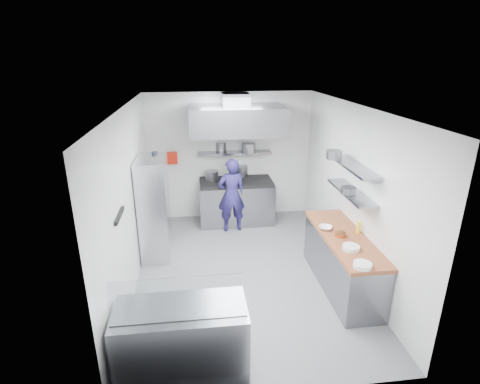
{
  "coord_description": "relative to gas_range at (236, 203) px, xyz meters",
  "views": [
    {
      "loc": [
        -0.76,
        -5.54,
        3.52
      ],
      "look_at": [
        0.0,
        0.6,
        1.25
      ],
      "focal_mm": 28.0,
      "sensor_mm": 36.0,
      "label": 1
    }
  ],
  "objects": [
    {
      "name": "rack_bin_b",
      "position": [
        -1.63,
        -0.63,
        0.85
      ],
      "size": [
        0.15,
        0.19,
        0.17
      ],
      "primitive_type": "cube",
      "color": "yellow",
      "rests_on": "wire_rack"
    },
    {
      "name": "prep_counter_base",
      "position": [
        1.38,
        -2.7,
        -0.03
      ],
      "size": [
        0.62,
        2.0,
        0.84
      ],
      "primitive_type": "cube",
      "color": "gray",
      "rests_on": "floor"
    },
    {
      "name": "wire_rack",
      "position": [
        -1.63,
        -1.27,
        0.48
      ],
      "size": [
        0.5,
        0.9,
        1.85
      ],
      "primitive_type": "cube",
      "color": "silver",
      "rests_on": "floor"
    },
    {
      "name": "gas_range",
      "position": [
        0.0,
        0.0,
        0.0
      ],
      "size": [
        1.6,
        0.8,
        0.9
      ],
      "primitive_type": "cube",
      "color": "gray",
      "rests_on": "floor"
    },
    {
      "name": "copper_pan",
      "position": [
        1.31,
        -2.7,
        0.48
      ],
      "size": [
        0.17,
        0.17,
        0.06
      ],
      "primitive_type": "cylinder",
      "color": "#B36A32",
      "rests_on": "prep_counter_top"
    },
    {
      "name": "squeeze_bottle",
      "position": [
        1.63,
        -2.62,
        0.54
      ],
      "size": [
        0.06,
        0.06,
        0.18
      ],
      "primitive_type": "cylinder",
      "color": "yellow",
      "rests_on": "prep_counter_top"
    },
    {
      "name": "ceiling",
      "position": [
        -0.1,
        -2.1,
        2.35
      ],
      "size": [
        5.0,
        5.0,
        0.0
      ],
      "primitive_type": "plane",
      "rotation": [
        3.14,
        0.0,
        0.0
      ],
      "color": "silver",
      "rests_on": "wall_back"
    },
    {
      "name": "knife_strip",
      "position": [
        -1.88,
        -3.0,
        1.1
      ],
      "size": [
        0.04,
        0.55,
        0.05
      ],
      "primitive_type": "cube",
      "color": "black",
      "rests_on": "wall_left"
    },
    {
      "name": "mixing_bowl",
      "position": [
        1.16,
        -2.44,
        0.48
      ],
      "size": [
        0.27,
        0.27,
        0.05
      ],
      "primitive_type": "imported",
      "rotation": [
        0.0,
        0.0,
        -0.4
      ],
      "color": "white",
      "rests_on": "prep_counter_top"
    },
    {
      "name": "wall_shelf_upper",
      "position": [
        1.54,
        -2.4,
        1.47
      ],
      "size": [
        0.3,
        1.3,
        0.04
      ],
      "primitive_type": "cube",
      "color": "gray",
      "rests_on": "wall_right"
    },
    {
      "name": "stock_pot_mid",
      "position": [
        0.15,
        0.31,
        0.63
      ],
      "size": [
        0.3,
        0.3,
        0.24
      ],
      "primitive_type": "cylinder",
      "color": "slate",
      "rests_on": "cooktop"
    },
    {
      "name": "plate_stack_b",
      "position": [
        1.3,
        -3.12,
        0.48
      ],
      "size": [
        0.24,
        0.24,
        0.06
      ],
      "primitive_type": "cylinder",
      "color": "white",
      "rests_on": "prep_counter_top"
    },
    {
      "name": "extractor_hood",
      "position": [
        0.0,
        -0.18,
        1.85
      ],
      "size": [
        1.9,
        1.15,
        0.55
      ],
      "primitive_type": "cube",
      "color": "gray",
      "rests_on": "wall_back"
    },
    {
      "name": "hood_duct",
      "position": [
        0.0,
        0.05,
        2.23
      ],
      "size": [
        0.55,
        0.55,
        0.24
      ],
      "primitive_type": "cube",
      "color": "slate",
      "rests_on": "extractor_hood"
    },
    {
      "name": "display_glass",
      "position": [
        -1.1,
        -4.22,
        0.62
      ],
      "size": [
        1.47,
        0.19,
        0.42
      ],
      "primitive_type": "cube",
      "rotation": [
        -0.38,
        0.0,
        0.0
      ],
      "color": "silver",
      "rests_on": "display_case"
    },
    {
      "name": "rack_jar",
      "position": [
        -1.58,
        -0.97,
        1.35
      ],
      "size": [
        0.1,
        0.1,
        0.18
      ],
      "primitive_type": "cylinder",
      "color": "black",
      "rests_on": "wire_rack"
    },
    {
      "name": "plate_stack_a",
      "position": [
        1.26,
        -3.6,
        0.48
      ],
      "size": [
        0.24,
        0.24,
        0.06
      ],
      "primitive_type": "cylinder",
      "color": "white",
      "rests_on": "prep_counter_top"
    },
    {
      "name": "shelf_pot_b",
      "position": [
        0.28,
        0.09,
        1.2
      ],
      "size": [
        0.29,
        0.29,
        0.22
      ],
      "primitive_type": "cylinder",
      "color": "slate",
      "rests_on": "over_range_shelf"
    },
    {
      "name": "stock_pot_left",
      "position": [
        -0.51,
        0.14,
        0.61
      ],
      "size": [
        0.29,
        0.29,
        0.2
      ],
      "primitive_type": "cylinder",
      "color": "slate",
      "rests_on": "cooktop"
    },
    {
      "name": "floor",
      "position": [
        -0.1,
        -2.1,
        -0.45
      ],
      "size": [
        5.0,
        5.0,
        0.0
      ],
      "primitive_type": "plane",
      "color": "slate",
      "rests_on": "ground"
    },
    {
      "name": "shelf_pot_c",
      "position": [
        1.46,
        -2.49,
        1.12
      ],
      "size": [
        0.23,
        0.23,
        0.1
      ],
      "primitive_type": "cylinder",
      "color": "slate",
      "rests_on": "wall_shelf_lower"
    },
    {
      "name": "wall_shelf_lower",
      "position": [
        1.54,
        -2.4,
        1.05
      ],
      "size": [
        0.3,
        1.3,
        0.04
      ],
      "primitive_type": "cube",
      "color": "gray",
      "rests_on": "wall_right"
    },
    {
      "name": "shelf_pot_d",
      "position": [
        1.37,
        -2.0,
        1.56
      ],
      "size": [
        0.25,
        0.25,
        0.14
      ],
      "primitive_type": "cylinder",
      "color": "slate",
      "rests_on": "wall_shelf_upper"
    },
    {
      "name": "display_case",
      "position": [
        -1.1,
        -4.1,
        -0.03
      ],
      "size": [
        1.5,
        0.7,
        0.85
      ],
      "primitive_type": "cube",
      "color": "gray",
      "rests_on": "floor"
    },
    {
      "name": "shelf_pot_a",
      "position": [
        -0.28,
        0.42,
        1.18
      ],
      "size": [
        0.23,
        0.23,
        0.18
      ],
      "primitive_type": "cylinder",
      "color": "slate",
      "rests_on": "over_range_shelf"
    },
    {
      "name": "over_range_shelf",
      "position": [
        0.0,
        0.24,
        1.07
      ],
      "size": [
        1.6,
        0.3,
        0.04
      ],
      "primitive_type": "cube",
      "color": "gray",
      "rests_on": "wall_back"
    },
    {
      "name": "cooktop",
      "position": [
        0.0,
        0.0,
        0.48
      ],
      "size": [
        1.57,
        0.78,
        0.06
      ],
      "primitive_type": "cube",
      "color": "black",
      "rests_on": "gas_range"
    },
    {
      "name": "wall_back",
      "position": [
        -0.1,
        0.4,
        0.95
      ],
      "size": [
        3.6,
        2.8,
        0.02
      ],
      "primitive_type": "cube",
      "rotation": [
        1.57,
        0.0,
        0.0
      ],
      "color": "white",
      "rests_on": "floor"
    },
    {
      "name": "rack_bin_a",
      "position": [
        -1.63,
        -0.98,
        0.35
      ],
      "size": [
        0.17,
        0.21,
        0.19
      ],
      "primitive_type": "cube",
      "color": "white",
      "rests_on": "wire_rack"
    },
    {
      "name": "prep_counter_top",
      "position": [
        1.38,
        -2.7,
        0.42
      ],
      "size": [
        0.65,
        2.04,
        0.06
      ],
      "primitive_type": "cube",
      "color": "brown",
      "rests_on": "prep_counter_base"
    },
    {
      "name": "red_firebox",
      "position": [
        -1.35,
        0.34,
        0.97
      ],
      "size": [
        0.22,
        0.1,
        0.26
      ],
      "primitive_type": "cube",
      "color": "red",
      "rests_on": "wall_back"
    },
    {
      "name": "wall_front",
      "position": [
        -0.1,
        -4.6,
        0.95
      ],
      "size": [
        3.6,
        2.8,
        0.02
      ],
      "primitive_type": "cube",
      "rotation": [
        -1.57,
        0.0,
        0.0
      ],
      "color": "white",
      "rests_on": "floor"
    },
    {
      "name": "wall_left",
      "position": [
        -1.9,
        -2.1,
        0.95
      ],
      "size": [
        2.8,
        5.0,
        0.02
      ],
      "primitive_type": "cube",
      "rotation": [
        1.57,
        0.0,
        1.57
      ],
      "color": "white",
      "rests_on": "floor"
    },
    {
      "name": "chef",
      "position": [
        -0.14,
        -0.42,
        0.34
      ],
      "size": [
        0.61,
        0.43,
        1.57
      ],
      "primitive_type": "imported",
      "rotation": [
        0.0,
        0.0,
        3.25
      ],
      "color": "navy",
      "rests_on": "floor"
    },
    {
      "name": "wall_right",
      "position": [
        1.7,
        -2.1,
        0.95
      ],
      "size": [
        2.8,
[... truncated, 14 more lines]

